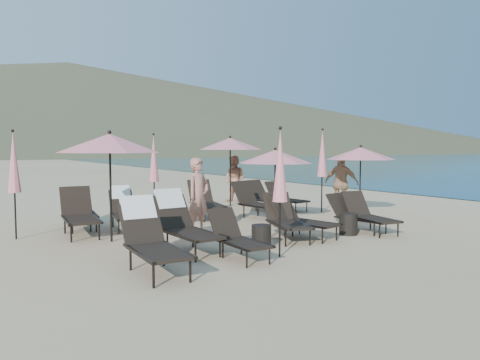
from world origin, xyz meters
TOP-DOWN VIEW (x-y plane):
  - ground at (0.00, 0.00)m, footprint 800.00×800.00m
  - volcanic_headland at (71.37, 302.62)m, footprint 690.00×690.00m
  - lounger_0 at (-3.84, -0.32)m, footprint 0.77×1.90m
  - lounger_1 at (-2.74, 0.73)m, footprint 0.75×1.89m
  - lounger_2 at (-2.20, -0.36)m, footprint 0.58×1.48m
  - lounger_3 at (-0.36, 0.61)m, footprint 1.14×1.79m
  - lounger_4 at (1.65, 0.49)m, footprint 0.77×1.56m
  - lounger_5 at (1.82, 0.22)m, footprint 0.90×1.68m
  - lounger_6 at (-3.81, 4.48)m, footprint 0.87×1.79m
  - lounger_7 at (-4.06, 3.53)m, footprint 0.87×1.89m
  - lounger_8 at (-2.88, 3.93)m, footprint 0.85×1.70m
  - lounger_9 at (-0.36, 4.34)m, footprint 1.04×1.91m
  - lounger_10 at (1.90, 4.43)m, footprint 0.83×1.72m
  - lounger_11 at (2.56, 4.38)m, footprint 0.73×1.59m
  - lounger_12 at (0.05, 0.56)m, footprint 0.95×1.73m
  - lounger_13 at (0.83, 3.43)m, footprint 0.94×1.85m
  - umbrella_open_0 at (-3.68, 2.33)m, footprint 2.20×2.20m
  - umbrella_open_1 at (0.38, 1.98)m, footprint 1.86×1.86m
  - umbrella_open_2 at (3.37, 1.96)m, footprint 1.93×1.93m
  - umbrella_open_3 at (1.70, 6.38)m, footprint 2.24×2.24m
  - umbrella_closed_0 at (-1.50, -0.70)m, footprint 0.28×0.28m
  - umbrella_closed_1 at (3.16, 3.33)m, footprint 0.30×0.30m
  - umbrella_closed_2 at (-5.37, 3.70)m, footprint 0.28×0.28m
  - umbrella_closed_3 at (-1.63, 5.03)m, footprint 0.28×0.28m
  - side_table_0 at (-1.35, 0.11)m, footprint 0.40×0.40m
  - side_table_1 at (1.16, 0.22)m, footprint 0.42×0.42m
  - beachgoer_a at (-1.76, 2.02)m, footprint 0.76×0.64m
  - beachgoer_b at (2.27, 7.00)m, footprint 0.91×1.01m
  - beachgoer_c at (3.65, 2.99)m, footprint 0.93×1.13m

SIDE VIEW (x-z plane):
  - ground at x=0.00m, z-range 0.00..0.00m
  - side_table_0 at x=-1.35m, z-range 0.00..0.47m
  - side_table_1 at x=1.16m, z-range 0.00..0.49m
  - lounger_2 at x=-2.20m, z-range -0.03..0.82m
  - lounger_4 at x=1.65m, z-range -0.03..0.83m
  - lounger_11 at x=2.56m, z-range -0.03..0.86m
  - lounger_5 at x=1.82m, z-range -0.03..0.89m
  - lounger_12 at x=0.05m, z-range -0.03..0.91m
  - lounger_10 at x=1.90m, z-range -0.03..0.92m
  - lounger_3 at x=-0.36m, z-range -0.03..0.93m
  - lounger_6 at x=-3.81m, z-range -0.03..0.95m
  - lounger_13 at x=0.83m, z-range -0.03..0.98m
  - lounger_8 at x=-2.88m, z-range -0.02..0.99m
  - lounger_9 at x=-0.36m, z-range -0.03..1.01m
  - lounger_7 at x=-4.06m, z-range -0.03..1.02m
  - lounger_1 at x=-2.74m, z-range -0.03..1.13m
  - lounger_0 at x=-3.84m, z-range -0.03..1.14m
  - beachgoer_b at x=2.27m, z-range 0.00..1.70m
  - beachgoer_a at x=-1.76m, z-range 0.00..1.77m
  - beachgoer_c at x=3.65m, z-range 0.00..1.80m
  - umbrella_closed_0 at x=-1.50m, z-range 0.47..2.85m
  - umbrella_closed_2 at x=-5.37m, z-range 0.47..2.86m
  - umbrella_closed_3 at x=-1.63m, z-range 0.47..2.88m
  - umbrella_open_1 at x=0.38m, z-range 0.77..2.78m
  - umbrella_closed_1 at x=3.16m, z-range 0.51..3.10m
  - umbrella_open_2 at x=3.37m, z-range 0.80..2.87m
  - umbrella_open_0 at x=-3.68m, z-range 0.91..3.27m
  - umbrella_open_3 at x=1.70m, z-range 0.92..3.33m
  - volcanic_headland at x=71.37m, z-range -1.01..53.99m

